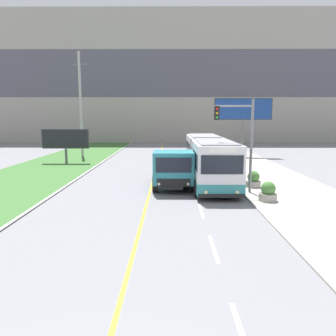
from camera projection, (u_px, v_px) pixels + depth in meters
apartment_block_background at (164, 79)px, 59.74m from camera, size 80.00×8.04×22.62m
city_bus at (208, 159)px, 23.32m from camera, size 2.69×12.57×3.07m
dump_truck at (173, 169)px, 20.80m from camera, size 2.52×6.37×2.46m
utility_pole_far at (81, 105)px, 36.91m from camera, size 1.80×0.28×11.68m
traffic_light_mast at (240, 134)px, 18.97m from camera, size 2.28×0.32×5.54m
billboard_large at (243, 111)px, 36.89m from camera, size 6.52×0.24×6.62m
billboard_small at (65, 140)px, 31.92m from camera, size 4.58×0.24×3.35m
planter_round_near at (268, 192)px, 17.45m from camera, size 0.96×0.96×1.05m
planter_round_second at (253, 180)px, 20.91m from camera, size 0.96×0.96×1.05m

